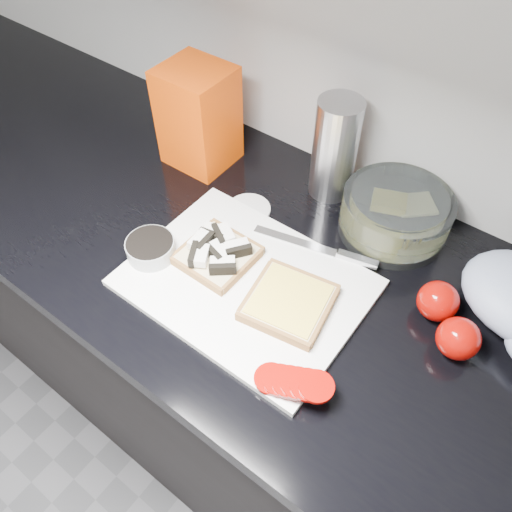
{
  "coord_description": "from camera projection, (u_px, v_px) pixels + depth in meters",
  "views": [
    {
      "loc": [
        0.24,
        0.71,
        1.6
      ],
      "look_at": [
        -0.09,
        1.15,
        0.95
      ],
      "focal_mm": 35.0,
      "sensor_mm": 36.0,
      "label": 1
    }
  ],
  "objects": [
    {
      "name": "base_cabinet",
      "position": [
        298.0,
        397.0,
        1.24
      ],
      "size": [
        3.5,
        0.6,
        0.86
      ],
      "primitive_type": "cube",
      "color": "black",
      "rests_on": "ground"
    },
    {
      "name": "countertop",
      "position": [
        314.0,
        289.0,
        0.89
      ],
      "size": [
        3.5,
        0.64,
        0.04
      ],
      "primitive_type": "cube",
      "color": "black",
      "rests_on": "base_cabinet"
    },
    {
      "name": "cutting_board",
      "position": [
        246.0,
        283.0,
        0.87
      ],
      "size": [
        0.4,
        0.3,
        0.01
      ],
      "primitive_type": "cube",
      "color": "white",
      "rests_on": "countertop"
    },
    {
      "name": "bread_left",
      "position": [
        217.0,
        253.0,
        0.89
      ],
      "size": [
        0.13,
        0.13,
        0.04
      ],
      "rotation": [
        0.0,
        0.0,
        -0.01
      ],
      "color": "beige",
      "rests_on": "cutting_board"
    },
    {
      "name": "bread_right",
      "position": [
        289.0,
        302.0,
        0.82
      ],
      "size": [
        0.16,
        0.16,
        0.02
      ],
      "rotation": [
        0.0,
        0.0,
        0.16
      ],
      "color": "beige",
      "rests_on": "cutting_board"
    },
    {
      "name": "tomato_slices",
      "position": [
        293.0,
        382.0,
        0.73
      ],
      "size": [
        0.13,
        0.09,
        0.03
      ],
      "rotation": [
        0.0,
        0.0,
        -0.15
      ],
      "color": "#920803",
      "rests_on": "cutting_board"
    },
    {
      "name": "knife",
      "position": [
        330.0,
        251.0,
        0.9
      ],
      "size": [
        0.23,
        0.07,
        0.01
      ],
      "rotation": [
        0.0,
        0.0,
        0.23
      ],
      "color": "silver",
      "rests_on": "cutting_board"
    },
    {
      "name": "seed_tub",
      "position": [
        151.0,
        249.0,
        0.89
      ],
      "size": [
        0.09,
        0.09,
        0.04
      ],
      "color": "#9A9F9F",
      "rests_on": "countertop"
    },
    {
      "name": "tub_lid",
      "position": [
        249.0,
        209.0,
        0.99
      ],
      "size": [
        0.1,
        0.1,
        0.01
      ],
      "primitive_type": "cylinder",
      "rotation": [
        0.0,
        0.0,
        0.21
      ],
      "color": "silver",
      "rests_on": "countertop"
    },
    {
      "name": "glass_bowl",
      "position": [
        395.0,
        215.0,
        0.93
      ],
      "size": [
        0.2,
        0.2,
        0.08
      ],
      "rotation": [
        0.0,
        0.0,
        0.38
      ],
      "color": "silver",
      "rests_on": "countertop"
    },
    {
      "name": "bread_bag",
      "position": [
        199.0,
        117.0,
        1.02
      ],
      "size": [
        0.13,
        0.13,
        0.21
      ],
      "primitive_type": "cube",
      "rotation": [
        0.0,
        0.0,
        0.01
      ],
      "color": "red",
      "rests_on": "countertop"
    },
    {
      "name": "steel_canister",
      "position": [
        335.0,
        149.0,
        0.95
      ],
      "size": [
        0.09,
        0.09,
        0.21
      ],
      "primitive_type": "cylinder",
      "color": "#B8B8BD",
      "rests_on": "countertop"
    },
    {
      "name": "whole_tomatoes",
      "position": [
        448.0,
        319.0,
        0.79
      ],
      "size": [
        0.12,
        0.11,
        0.07
      ],
      "rotation": [
        0.0,
        0.0,
        -0.4
      ],
      "color": "#920803",
      "rests_on": "countertop"
    }
  ]
}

